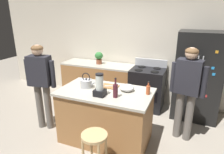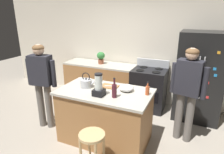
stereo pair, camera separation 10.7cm
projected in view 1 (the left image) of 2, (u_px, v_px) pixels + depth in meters
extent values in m
plane|color=#9E9384|center=(106.00, 139.00, 3.60)|extent=(14.00, 14.00, 0.00)
cube|color=beige|center=(137.00, 47.00, 4.88)|extent=(8.00, 0.10, 2.70)
cube|color=#9E6B3D|center=(106.00, 117.00, 3.46)|extent=(1.50, 0.84, 0.90)
cube|color=#B2AD9E|center=(105.00, 92.00, 3.31)|extent=(1.56, 0.90, 0.04)
cube|color=#9E6B3D|center=(102.00, 82.00, 5.10)|extent=(2.00, 0.64, 0.90)
cube|color=#B2AD9E|center=(101.00, 65.00, 4.95)|extent=(2.00, 0.64, 0.04)
cube|color=black|center=(197.00, 76.00, 4.11)|extent=(0.90, 0.70, 1.84)
cylinder|color=#B7BABF|center=(196.00, 77.00, 3.77)|extent=(0.02, 0.02, 0.83)
cylinder|color=#B7BABF|center=(200.00, 78.00, 3.74)|extent=(0.02, 0.02, 0.83)
cube|color=orange|center=(217.00, 52.00, 3.52)|extent=(0.05, 0.01, 0.05)
cube|color=red|center=(206.00, 96.00, 3.82)|extent=(0.05, 0.01, 0.05)
cube|color=red|center=(206.00, 82.00, 3.74)|extent=(0.05, 0.01, 0.05)
cube|color=#268CD8|center=(213.00, 68.00, 3.63)|extent=(0.05, 0.01, 0.05)
cube|color=#268CD8|center=(214.00, 74.00, 3.65)|extent=(0.05, 0.01, 0.05)
cube|color=black|center=(147.00, 89.00, 4.64)|extent=(0.76, 0.64, 0.94)
cube|color=black|center=(144.00, 96.00, 4.37)|extent=(0.60, 0.01, 0.24)
cube|color=#B7BABF|center=(151.00, 63.00, 4.72)|extent=(0.76, 0.06, 0.18)
cylinder|color=black|center=(139.00, 70.00, 4.42)|extent=(0.18, 0.18, 0.01)
cylinder|color=black|center=(155.00, 72.00, 4.30)|extent=(0.18, 0.18, 0.01)
cylinder|color=black|center=(142.00, 67.00, 4.69)|extent=(0.18, 0.18, 0.01)
cylinder|color=black|center=(157.00, 68.00, 4.56)|extent=(0.18, 0.18, 0.01)
cylinder|color=#66605B|center=(40.00, 106.00, 3.85)|extent=(0.15, 0.15, 0.90)
cylinder|color=#66605B|center=(48.00, 107.00, 3.81)|extent=(0.15, 0.15, 0.90)
cube|color=#26262D|center=(40.00, 71.00, 3.60)|extent=(0.43, 0.29, 0.56)
cylinder|color=#26262D|center=(28.00, 73.00, 3.67)|extent=(0.10, 0.10, 0.50)
cylinder|color=#26262D|center=(53.00, 74.00, 3.57)|extent=(0.10, 0.10, 0.50)
sphere|color=#D8AD8C|center=(37.00, 50.00, 3.48)|extent=(0.23, 0.23, 0.20)
ellipsoid|color=brown|center=(37.00, 48.00, 3.47)|extent=(0.24, 0.24, 0.12)
cylinder|color=#66605B|center=(189.00, 117.00, 3.46)|extent=(0.15, 0.15, 0.88)
cylinder|color=#66605B|center=(178.00, 115.00, 3.56)|extent=(0.15, 0.15, 0.88)
cube|color=#26262D|center=(189.00, 77.00, 3.27)|extent=(0.44, 0.30, 0.59)
cylinder|color=#26262D|center=(204.00, 83.00, 3.16)|extent=(0.11, 0.11, 0.53)
cylinder|color=#26262D|center=(173.00, 77.00, 3.42)|extent=(0.11, 0.11, 0.53)
sphere|color=#D8AD8C|center=(192.00, 53.00, 3.15)|extent=(0.24, 0.24, 0.20)
ellipsoid|color=brown|center=(192.00, 51.00, 3.14)|extent=(0.25, 0.25, 0.12)
cylinder|color=tan|center=(94.00, 136.00, 2.66)|extent=(0.36, 0.36, 0.04)
cylinder|color=tan|center=(91.00, 148.00, 2.91)|extent=(0.04, 0.04, 0.60)
cylinder|color=tan|center=(106.00, 152.00, 2.82)|extent=(0.04, 0.04, 0.60)
cylinder|color=brown|center=(99.00, 61.00, 4.95)|extent=(0.14, 0.14, 0.12)
ellipsoid|color=#337A38|center=(99.00, 56.00, 4.90)|extent=(0.20, 0.20, 0.18)
cube|color=black|center=(100.00, 93.00, 3.10)|extent=(0.17, 0.17, 0.10)
cylinder|color=silver|center=(100.00, 82.00, 3.05)|extent=(0.12, 0.12, 0.24)
cylinder|color=black|center=(99.00, 74.00, 3.00)|extent=(0.12, 0.12, 0.02)
cylinder|color=#471923|center=(115.00, 91.00, 3.02)|extent=(0.08, 0.08, 0.21)
cylinder|color=#471923|center=(115.00, 82.00, 2.98)|extent=(0.03, 0.03, 0.09)
cylinder|color=black|center=(116.00, 78.00, 2.96)|extent=(0.03, 0.03, 0.02)
cylinder|color=#B24C26|center=(148.00, 90.00, 3.14)|extent=(0.06, 0.06, 0.14)
cylinder|color=#B24C26|center=(148.00, 84.00, 3.11)|extent=(0.02, 0.02, 0.06)
cylinder|color=black|center=(149.00, 82.00, 3.10)|extent=(0.03, 0.03, 0.02)
cylinder|color=olive|center=(98.00, 85.00, 3.33)|extent=(0.06, 0.06, 0.15)
cylinder|color=olive|center=(98.00, 79.00, 3.30)|extent=(0.02, 0.02, 0.07)
cylinder|color=black|center=(98.00, 77.00, 3.29)|extent=(0.03, 0.03, 0.02)
ellipsoid|color=white|center=(127.00, 88.00, 3.29)|extent=(0.24, 0.24, 0.11)
cylinder|color=#B7BABF|center=(86.00, 84.00, 3.42)|extent=(0.20, 0.20, 0.14)
sphere|color=black|center=(86.00, 79.00, 3.40)|extent=(0.03, 0.03, 0.03)
cylinder|color=#B7BABF|center=(93.00, 84.00, 3.37)|extent=(0.09, 0.03, 0.08)
torus|color=black|center=(86.00, 77.00, 3.38)|extent=(0.16, 0.02, 0.16)
cube|color=#9E6B3D|center=(110.00, 86.00, 3.47)|extent=(0.30, 0.20, 0.02)
cube|color=#B7BABF|center=(111.00, 86.00, 3.45)|extent=(0.21, 0.12, 0.01)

